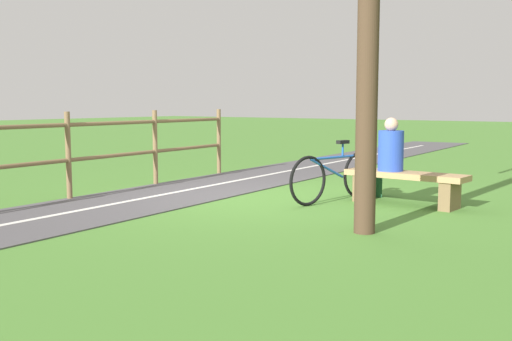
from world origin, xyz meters
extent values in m
plane|color=#477A2D|center=(0.00, 0.00, 0.00)|extent=(80.00, 80.00, 0.00)
cube|color=#A88456|center=(-2.02, -0.70, 0.42)|extent=(1.71, 0.51, 0.08)
cube|color=brown|center=(-2.65, -0.67, 0.19)|extent=(0.18, 0.40, 0.38)
cube|color=brown|center=(-1.39, -0.73, 0.19)|extent=(0.18, 0.40, 0.38)
cylinder|color=#2847B7|center=(-1.79, -0.71, 0.74)|extent=(0.37, 0.37, 0.56)
sphere|color=tan|center=(-1.79, -0.71, 1.10)|extent=(0.19, 0.19, 0.19)
torus|color=black|center=(-0.99, 0.17, 0.34)|extent=(0.20, 0.68, 0.69)
torus|color=black|center=(-1.23, -0.89, 0.34)|extent=(0.20, 0.68, 0.69)
cylinder|color=#1E51A3|center=(-1.11, -0.36, 0.63)|extent=(0.24, 0.91, 0.04)
cylinder|color=#1E51A3|center=(-1.07, -0.20, 0.49)|extent=(0.18, 0.66, 0.32)
cylinder|color=#1E51A3|center=(-1.14, -0.52, 0.73)|extent=(0.03, 0.03, 0.20)
cube|color=black|center=(-1.14, -0.52, 0.84)|extent=(0.12, 0.21, 0.05)
cube|color=#1E4C2D|center=(-1.29, -1.09, 0.21)|extent=(0.41, 0.39, 0.42)
cube|color=#245B37|center=(-1.21, -1.20, 0.15)|extent=(0.21, 0.18, 0.19)
cylinder|color=brown|center=(2.41, -2.04, 0.64)|extent=(0.08, 0.08, 1.27)
cylinder|color=brown|center=(2.26, -0.15, 0.64)|extent=(0.08, 0.08, 1.27)
cylinder|color=brown|center=(2.11, 1.73, 0.64)|extent=(0.08, 0.08, 1.27)
cylinder|color=#473323|center=(-2.38, 1.29, 2.04)|extent=(0.23, 0.23, 4.09)
camera|label=1|loc=(-5.26, 7.21, 1.40)|focal=42.77mm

